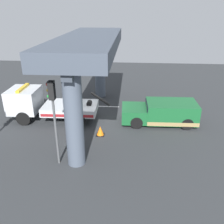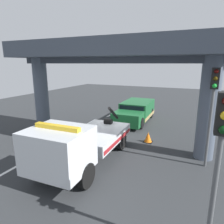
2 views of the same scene
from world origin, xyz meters
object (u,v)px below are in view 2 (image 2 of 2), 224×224
object	(u,v)px
traffic_light_near	(213,97)
traffic_cone_orange	(148,137)
tow_truck_white	(79,143)
towed_van_green	(136,112)
traffic_light_far	(220,144)

from	to	relation	value
traffic_light_near	traffic_cone_orange	bearing A→B (deg)	-120.05
tow_truck_white	towed_van_green	xyz separation A→B (m)	(-8.55, -0.02, -0.42)
tow_truck_white	traffic_cone_orange	distance (m)	4.93
tow_truck_white	traffic_cone_orange	size ratio (longest dim) A/B	11.60
tow_truck_white	towed_van_green	distance (m)	8.56
traffic_light_near	traffic_light_far	bearing A→B (deg)	-0.00
towed_van_green	traffic_light_near	xyz separation A→B (m)	(6.04, 5.33, 2.52)
traffic_cone_orange	traffic_light_near	bearing A→B (deg)	59.95
towed_van_green	tow_truck_white	bearing A→B (deg)	0.14
traffic_light_far	traffic_cone_orange	world-z (taller)	traffic_light_far
towed_van_green	traffic_cone_orange	xyz separation A→B (m)	(4.20, 2.15, -0.48)
towed_van_green	traffic_cone_orange	bearing A→B (deg)	27.08
tow_truck_white	traffic_light_near	world-z (taller)	traffic_light_near
towed_van_green	traffic_cone_orange	size ratio (longest dim) A/B	8.36
traffic_light_near	traffic_light_far	xyz separation A→B (m)	(5.00, -0.00, -0.28)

